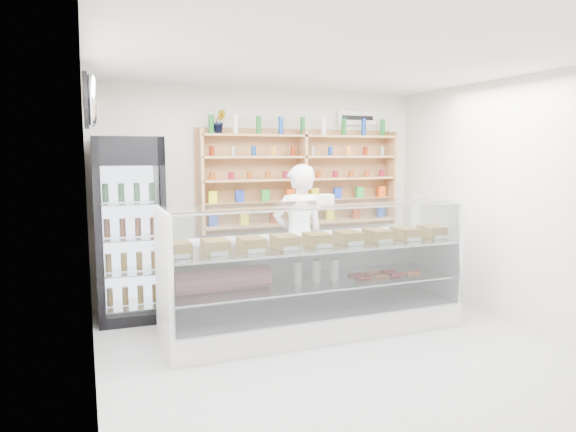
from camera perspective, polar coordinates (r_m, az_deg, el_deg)
name	(u,v)px	position (r m, az deg, el deg)	size (l,w,h in m)	color
room	(354,214)	(4.70, 7.29, 0.20)	(5.00, 5.00, 5.00)	#9B9BA0
display_counter	(313,297)	(5.72, 2.80, -8.95)	(3.26, 0.97, 1.42)	white
shop_worker	(299,238)	(6.33, 1.19, -2.47)	(0.66, 0.44, 1.82)	white
drinks_cooler	(130,229)	(6.27, -17.12, -1.37)	(0.79, 0.77, 2.13)	black
wall_shelving	(302,179)	(7.00, 1.62, 4.08)	(2.84, 0.28, 1.33)	#AF8252
potted_plant	(219,122)	(6.63, -7.63, 10.35)	(0.17, 0.13, 0.30)	#1E6626
security_mirror	(91,100)	(5.31, -21.03, 11.93)	(0.15, 0.50, 0.50)	silver
wall_sign	(357,118)	(7.52, 7.67, 10.75)	(0.62, 0.03, 0.20)	white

